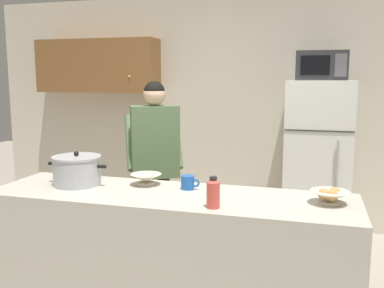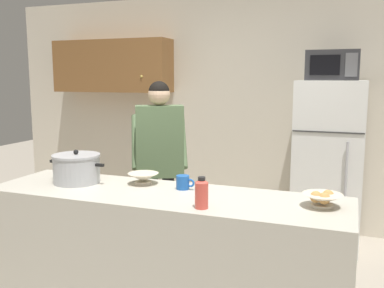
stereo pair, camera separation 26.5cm
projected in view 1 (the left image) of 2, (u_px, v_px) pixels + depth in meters
The scene contains 10 objects.
back_wall_unit at pixel (214, 104), 4.98m from camera, with size 6.00×0.48×2.60m.
kitchen_island at pixel (170, 260), 2.91m from camera, with size 2.42×0.68×0.92m, color #BCB7A8.
refrigerator at pixel (317, 163), 4.35m from camera, with size 0.64×0.68×1.65m.
microwave at pixel (322, 66), 4.18m from camera, with size 0.48×0.37×0.28m.
person_near_pot at pixel (155, 151), 3.82m from camera, with size 0.61×0.57×1.65m.
cooking_pot at pixel (77, 170), 3.06m from camera, with size 0.45×0.34×0.24m.
coffee_mug at pixel (188, 182), 2.94m from camera, with size 0.13×0.09×0.10m.
bread_bowl at pixel (330, 196), 2.60m from camera, with size 0.24×0.24×0.10m.
empty_bowl at pixel (146, 179), 3.06m from camera, with size 0.22×0.22×0.08m.
bottle_near_edge at pixel (213, 193), 2.52m from camera, with size 0.08×0.08×0.19m.
Camera 1 is at (0.90, -2.61, 1.68)m, focal length 40.31 mm.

